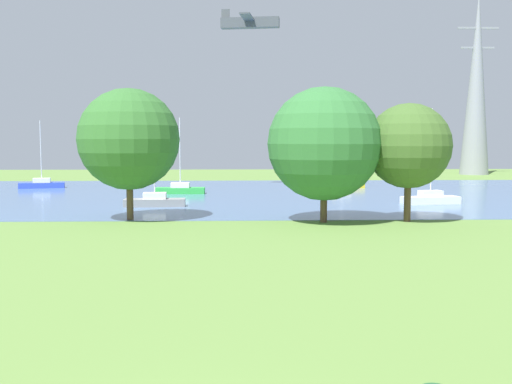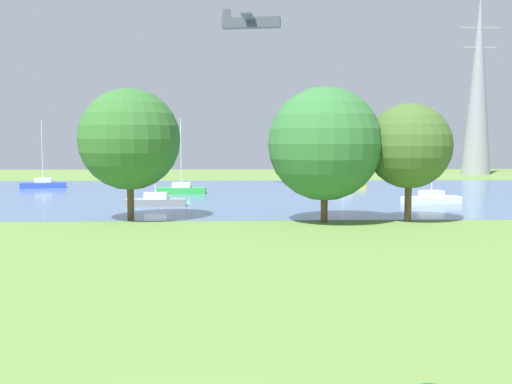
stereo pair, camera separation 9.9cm
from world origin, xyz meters
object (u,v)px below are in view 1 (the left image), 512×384
sailboat_blue (42,184)px  tree_mid_shore (129,139)px  sailboat_gray (155,201)px  sailboat_yellow (342,184)px  sailboat_green (180,189)px  tree_west_far (324,144)px  sailboat_white (430,198)px  light_aircraft (250,22)px  tree_west_near (409,146)px  electricity_pylon (476,84)px

sailboat_blue → tree_mid_shore: bearing=-62.1°
sailboat_gray → sailboat_yellow: bearing=44.7°
sailboat_green → tree_west_far: (11.08, -21.30, 4.54)m
sailboat_blue → tree_mid_shore: size_ratio=0.86×
sailboat_green → tree_mid_shore: 20.40m
sailboat_gray → tree_mid_shore: (-0.53, -8.14, 4.84)m
tree_mid_shore → sailboat_white: bearing=22.1°
tree_west_far → light_aircraft: bearing=98.0°
tree_west_far → light_aircraft: size_ratio=1.02×
tree_west_near → electricity_pylon: bearing=64.1°
sailboat_green → tree_mid_shore: size_ratio=0.87×
tree_west_near → light_aircraft: (-9.47, 28.55, 13.27)m
sailboat_white → sailboat_green: (-21.61, 10.36, -0.00)m
electricity_pylon → tree_west_near: bearing=-115.9°
sailboat_yellow → tree_west_near: (-0.74, -27.56, 4.41)m
sailboat_white → tree_west_far: bearing=-133.9°
sailboat_yellow → sailboat_gray: bearing=-135.3°
sailboat_green → tree_mid_shore: tree_mid_shore is taller
tree_mid_shore → electricity_pylon: 69.86m
sailboat_yellow → electricity_pylon: (25.69, 26.93, 13.69)m
electricity_pylon → light_aircraft: size_ratio=3.34×
sailboat_green → tree_west_near: bearing=-51.9°
sailboat_blue → tree_west_far: bearing=-46.9°
sailboat_gray → tree_mid_shore: size_ratio=0.79×
tree_mid_shore → tree_west_near: tree_mid_shore is taller
tree_west_far → sailboat_gray: bearing=141.2°
sailboat_white → sailboat_yellow: bearing=104.4°
tree_west_near → sailboat_gray: bearing=151.6°
tree_west_far → sailboat_white: bearing=46.1°
sailboat_green → tree_west_far: size_ratio=0.87×
sailboat_yellow → tree_mid_shore: 32.61m
sailboat_gray → sailboat_green: size_ratio=0.91×
sailboat_white → tree_west_far: 15.84m
sailboat_yellow → tree_west_far: bearing=-102.6°
light_aircraft → tree_mid_shore: bearing=-107.5°
sailboat_white → tree_mid_shore: 25.40m
sailboat_gray → sailboat_white: bearing=3.2°
sailboat_white → sailboat_gray: (-22.58, -1.26, -0.01)m
sailboat_yellow → sailboat_green: (-17.28, -6.46, 0.01)m
sailboat_yellow → sailboat_white: sailboat_white is taller
sailboat_yellow → tree_west_far: 28.80m
tree_mid_shore → sailboat_gray: bearing=86.3°
light_aircraft → sailboat_green: bearing=-133.5°
sailboat_white → tree_west_near: 12.66m
sailboat_yellow → tree_west_near: bearing=-91.5°
sailboat_gray → tree_west_far: (12.04, -9.68, 4.55)m
sailboat_gray → electricity_pylon: electricity_pylon is taller
tree_mid_shore → sailboat_green: bearing=85.7°
electricity_pylon → sailboat_blue: bearing=-156.5°
sailboat_gray → light_aircraft: 27.21m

